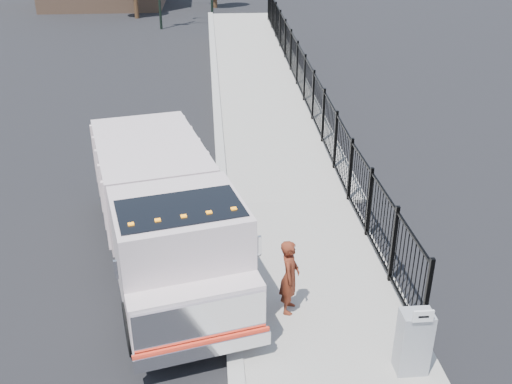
{
  "coord_description": "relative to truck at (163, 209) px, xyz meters",
  "views": [
    {
      "loc": [
        -0.3,
        -10.22,
        7.47
      ],
      "look_at": [
        0.74,
        2.0,
        1.44
      ],
      "focal_mm": 40.0,
      "sensor_mm": 36.0,
      "label": 1
    }
  ],
  "objects": [
    {
      "name": "curb",
      "position": [
        1.41,
        -3.21,
        -1.42
      ],
      "size": [
        0.3,
        12.0,
        0.16
      ],
      "primitive_type": "cube",
      "color": "#ADAAA3",
      "rests_on": "ground"
    },
    {
      "name": "debris",
      "position": [
        2.08,
        0.12,
        -1.34
      ],
      "size": [
        0.3,
        0.3,
        0.08
      ],
      "primitive_type": "ellipsoid",
      "color": "silver",
      "rests_on": "sidewalk"
    },
    {
      "name": "iron_fence",
      "position": [
        4.96,
        10.79,
        -0.6
      ],
      "size": [
        0.1,
        28.0,
        1.8
      ],
      "primitive_type": "cube",
      "color": "black",
      "rests_on": "ground"
    },
    {
      "name": "arrow_sign",
      "position": [
        4.51,
        -4.16,
        -0.02
      ],
      "size": [
        0.35,
        0.04,
        0.22
      ],
      "primitive_type": "cube",
      "color": "white",
      "rests_on": "utility_cabinet"
    },
    {
      "name": "truck",
      "position": [
        0.0,
        0.0,
        0.0
      ],
      "size": [
        4.18,
        8.13,
        2.66
      ],
      "rotation": [
        0.0,
        0.0,
        0.23
      ],
      "color": "black",
      "rests_on": "ground"
    },
    {
      "name": "worker",
      "position": [
        2.59,
        -2.06,
        -0.57
      ],
      "size": [
        0.54,
        0.68,
        1.62
      ],
      "primitive_type": "imported",
      "rotation": [
        0.0,
        0.0,
        1.29
      ],
      "color": "maroon",
      "rests_on": "sidewalk"
    },
    {
      "name": "sidewalk",
      "position": [
        3.34,
        -3.21,
        -1.44
      ],
      "size": [
        3.55,
        12.0,
        0.12
      ],
      "primitive_type": "cube",
      "color": "#9E998E",
      "rests_on": "ground"
    },
    {
      "name": "utility_cabinet",
      "position": [
        4.51,
        -3.94,
        -0.75
      ],
      "size": [
        0.55,
        0.4,
        1.25
      ],
      "primitive_type": "cube",
      "color": "gray",
      "rests_on": "sidewalk"
    },
    {
      "name": "ground",
      "position": [
        1.41,
        -1.21,
        -1.5
      ],
      "size": [
        120.0,
        120.0,
        0.0
      ],
      "primitive_type": "plane",
      "color": "black",
      "rests_on": "ground"
    },
    {
      "name": "ramp",
      "position": [
        3.54,
        14.79,
        -1.5
      ],
      "size": [
        3.95,
        24.06,
        3.19
      ],
      "primitive_type": "cube",
      "rotation": [
        0.06,
        0.0,
        0.0
      ],
      "color": "#9E998E",
      "rests_on": "ground"
    }
  ]
}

